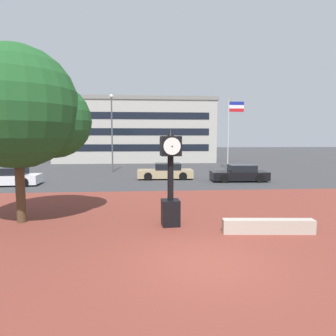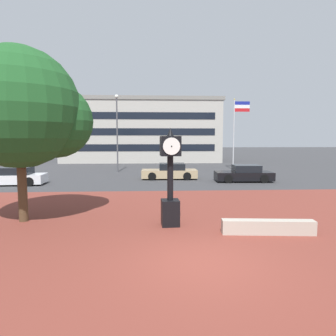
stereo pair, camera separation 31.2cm
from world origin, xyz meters
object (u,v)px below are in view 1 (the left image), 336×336
(civic_building, at_px, (136,131))
(street_lamp_post, at_px, (112,126))
(street_clock, at_px, (171,179))
(flagpole_primary, at_px, (230,127))
(plaza_tree, at_px, (25,111))
(car_street_mid, at_px, (240,174))
(car_street_near, at_px, (10,177))
(car_street_far, at_px, (166,172))

(civic_building, height_order, street_lamp_post, civic_building)
(street_clock, xyz_separation_m, flagpole_primary, (8.13, 20.09, 2.73))
(flagpole_primary, relative_size, civic_building, 0.34)
(plaza_tree, distance_m, car_street_mid, 16.33)
(street_clock, distance_m, car_street_near, 14.99)
(car_street_near, distance_m, car_street_far, 11.54)
(car_street_far, relative_size, flagpole_primary, 0.61)
(street_clock, bearing_deg, street_lamp_post, 98.92)
(street_clock, height_order, plaza_tree, plaza_tree)
(street_clock, height_order, car_street_far, street_clock)
(car_street_near, relative_size, car_street_far, 0.94)
(car_street_far, bearing_deg, street_clock, 177.85)
(car_street_mid, bearing_deg, civic_building, 23.10)
(plaza_tree, height_order, car_street_mid, plaza_tree)
(car_street_far, bearing_deg, car_street_mid, -106.18)
(car_street_near, distance_m, flagpole_primary, 21.25)
(flagpole_primary, distance_m, civic_building, 17.35)
(street_clock, relative_size, plaza_tree, 0.54)
(street_clock, bearing_deg, plaza_tree, 165.78)
(car_street_far, relative_size, civic_building, 0.20)
(car_street_near, distance_m, car_street_mid, 16.92)
(plaza_tree, xyz_separation_m, car_street_far, (6.39, 12.11, -3.84))
(plaza_tree, relative_size, civic_building, 0.31)
(plaza_tree, bearing_deg, car_street_near, 116.94)
(street_clock, distance_m, flagpole_primary, 21.85)
(street_clock, bearing_deg, car_street_near, 131.09)
(car_street_near, bearing_deg, street_clock, -138.03)
(car_street_mid, bearing_deg, car_street_near, 95.07)
(street_clock, bearing_deg, car_street_far, 83.17)
(civic_building, bearing_deg, car_street_mid, -69.36)
(car_street_near, relative_size, civic_building, 0.19)
(civic_building, relative_size, street_lamp_post, 2.93)
(civic_building, bearing_deg, street_lamp_post, -97.25)
(plaza_tree, distance_m, street_lamp_post, 17.62)
(car_street_near, xyz_separation_m, civic_building, (8.36, 23.44, 3.85))
(street_clock, bearing_deg, civic_building, 90.09)
(car_street_mid, bearing_deg, street_lamp_post, 58.02)
(plaza_tree, bearing_deg, car_street_mid, 40.70)
(car_street_near, xyz_separation_m, street_lamp_post, (6.39, 7.97, 3.97))
(street_clock, distance_m, plaza_tree, 6.29)
(plaza_tree, distance_m, car_street_far, 14.22)
(car_street_near, xyz_separation_m, car_street_far, (11.26, 2.54, 0.00))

